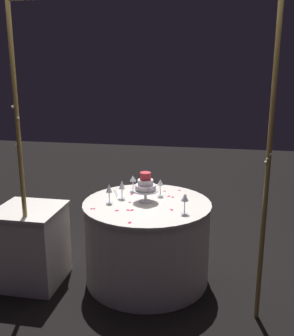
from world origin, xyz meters
TOP-DOWN VIEW (x-y plane):
  - ground_plane at (0.00, 0.00)m, footprint 12.00×12.00m
  - decorative_arch at (0.00, 0.40)m, footprint 1.92×0.06m
  - main_table at (0.00, 0.00)m, footprint 1.11×1.11m
  - side_table at (0.99, 0.23)m, footprint 0.55×0.55m
  - tiered_cake at (0.02, -0.02)m, footprint 0.22×0.22m
  - wine_glass_0 at (0.32, 0.07)m, footprint 0.06×0.06m
  - wine_glass_1 at (-0.34, 0.20)m, footprint 0.06×0.06m
  - wine_glass_2 at (0.24, -0.06)m, footprint 0.06×0.06m
  - wine_glass_3 at (0.19, -0.29)m, footprint 0.06×0.06m
  - wine_glass_4 at (-0.08, -0.20)m, footprint 0.06×0.06m
  - wine_glass_5 at (0.07, -0.28)m, footprint 0.06×0.06m
  - cake_knife at (0.30, -0.13)m, footprint 0.13×0.28m
  - rose_petal_0 at (0.42, 0.24)m, footprint 0.02×0.03m
  - rose_petal_1 at (0.40, 0.23)m, footprint 0.02×0.03m
  - rose_petal_2 at (-0.24, -0.39)m, footprint 0.03×0.02m
  - rose_petal_3 at (-0.23, 0.14)m, footprint 0.04×0.04m
  - rose_petal_4 at (-0.20, -0.18)m, footprint 0.04×0.04m
  - rose_petal_5 at (0.05, 0.47)m, footprint 0.03×0.04m
  - rose_petal_6 at (0.20, -0.37)m, footprint 0.04×0.03m
  - rose_petal_7 at (0.12, 0.21)m, footprint 0.04×0.03m
  - rose_petal_8 at (-0.10, -0.34)m, footprint 0.03×0.03m
  - rose_petal_9 at (0.01, -0.48)m, footprint 0.03×0.02m
  - rose_petal_10 at (0.18, -0.20)m, footprint 0.04×0.04m
  - rose_petal_11 at (0.09, 0.21)m, footprint 0.04×0.04m
  - rose_petal_12 at (-0.31, -0.26)m, footprint 0.03×0.03m
  - rose_petal_13 at (-0.16, -0.20)m, footprint 0.04×0.04m
  - rose_petal_14 at (0.15, 0.02)m, footprint 0.03×0.03m
  - rose_petal_15 at (0.21, 0.24)m, footprint 0.04×0.03m

SIDE VIEW (x-z plane):
  - ground_plane at x=0.00m, z-range 0.00..0.00m
  - side_table at x=0.99m, z-range 0.00..0.69m
  - main_table at x=0.00m, z-range 0.00..0.73m
  - rose_petal_0 at x=0.42m, z-range 0.73..0.73m
  - rose_petal_1 at x=0.40m, z-range 0.73..0.73m
  - rose_petal_2 at x=-0.24m, z-range 0.73..0.73m
  - rose_petal_3 at x=-0.23m, z-range 0.73..0.73m
  - rose_petal_4 at x=-0.20m, z-range 0.73..0.73m
  - rose_petal_5 at x=0.05m, z-range 0.73..0.73m
  - rose_petal_6 at x=0.20m, z-range 0.73..0.73m
  - rose_petal_7 at x=0.12m, z-range 0.73..0.73m
  - rose_petal_8 at x=-0.10m, z-range 0.73..0.73m
  - rose_petal_9 at x=0.01m, z-range 0.73..0.73m
  - rose_petal_10 at x=0.18m, z-range 0.73..0.73m
  - rose_petal_11 at x=0.09m, z-range 0.73..0.73m
  - rose_petal_12 at x=-0.31m, z-range 0.73..0.73m
  - rose_petal_13 at x=-0.16m, z-range 0.73..0.73m
  - rose_petal_14 at x=0.15m, z-range 0.73..0.73m
  - rose_petal_15 at x=0.21m, z-range 0.73..0.73m
  - cake_knife at x=0.30m, z-range 0.73..0.74m
  - wine_glass_5 at x=0.07m, z-range 0.76..0.92m
  - wine_glass_3 at x=0.19m, z-range 0.77..0.92m
  - wine_glass_4 at x=-0.08m, z-range 0.77..0.92m
  - wine_glass_2 at x=0.24m, z-range 0.76..0.93m
  - wine_glass_0 at x=0.32m, z-range 0.77..0.94m
  - wine_glass_1 at x=-0.34m, z-range 0.77..0.94m
  - tiered_cake at x=0.02m, z-range 0.75..1.01m
  - decorative_arch at x=0.00m, z-range 0.33..2.68m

